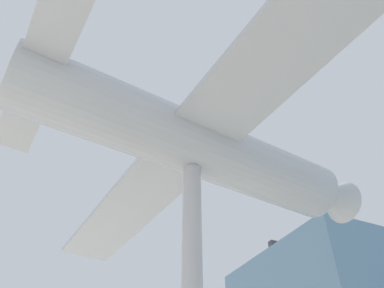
% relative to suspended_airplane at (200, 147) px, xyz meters
% --- Properties ---
extents(suspended_airplane, '(19.24, 12.21, 2.84)m').
position_rel_suspended_airplane_xyz_m(suspended_airplane, '(0.00, 0.00, 0.00)').
color(suspended_airplane, '#B2B7BC').
rests_on(suspended_airplane, support_pylon_central).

